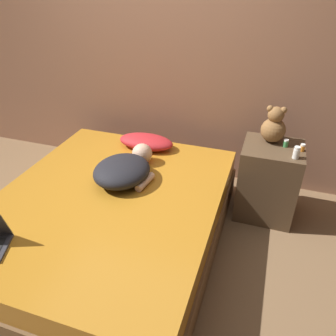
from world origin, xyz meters
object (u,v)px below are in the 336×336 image
at_px(person_lying, 125,169).
at_px(bottle_orange, 302,148).
at_px(teddy_bear, 274,126).
at_px(pillow, 146,142).
at_px(bottle_green, 286,143).
at_px(bottle_white, 297,153).

xyz_separation_m(person_lying, bottle_orange, (1.33, 0.50, 0.16)).
bearing_deg(teddy_bear, pillow, -177.18).
height_order(bottle_green, bottle_white, bottle_white).
bearing_deg(person_lying, teddy_bear, 37.00).
height_order(pillow, teddy_bear, teddy_bear).
distance_m(person_lying, bottle_orange, 1.43).
distance_m(person_lying, bottle_green, 1.33).
bearing_deg(bottle_green, bottle_white, -65.46).
xyz_separation_m(pillow, bottle_green, (1.24, -0.01, 0.19)).
xyz_separation_m(person_lying, bottle_green, (1.20, 0.54, 0.16)).
xyz_separation_m(person_lying, bottle_white, (1.28, 0.36, 0.18)).
bearing_deg(bottle_orange, pillow, 178.05).
bearing_deg(bottle_white, bottle_green, 114.54).
bearing_deg(teddy_bear, bottle_green, -29.72).
xyz_separation_m(pillow, teddy_bear, (1.12, 0.06, 0.30)).
bearing_deg(teddy_bear, bottle_white, -50.90).
distance_m(pillow, teddy_bear, 1.16).
distance_m(teddy_bear, bottle_white, 0.32).
bearing_deg(pillow, bottle_orange, -1.95).
distance_m(teddy_bear, bottle_green, 0.17).
height_order(teddy_bear, bottle_green, teddy_bear).
xyz_separation_m(person_lying, teddy_bear, (1.09, 0.60, 0.27)).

